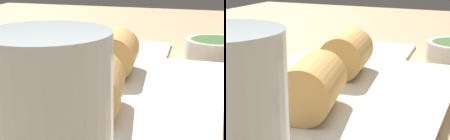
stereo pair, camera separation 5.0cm
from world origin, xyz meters
TOP-DOWN VIEW (x-y plane):
  - table_surface at (0.00, 0.00)cm, footprint 180.00×140.00cm
  - serving_plate at (-3.77, -2.72)cm, footprint 31.34×26.19cm
  - roll_front_left at (-10.13, -3.99)cm, footprint 9.34×6.63cm
  - roll_front_right at (3.57, -2.25)cm, footprint 9.45×7.11cm
  - spoon at (-7.15, -17.54)cm, footprint 14.96×7.90cm
  - napkin at (-27.87, -4.99)cm, footprint 13.81×11.98cm

SIDE VIEW (x-z plane):
  - table_surface at x=0.00cm, z-range 0.00..2.00cm
  - napkin at x=-27.87cm, z-range 2.00..2.60cm
  - spoon at x=-7.15cm, z-range 1.94..3.10cm
  - serving_plate at x=-3.77cm, z-range 2.01..3.51cm
  - roll_front_left at x=-10.13cm, z-range 3.50..9.13cm
  - roll_front_right at x=3.57cm, z-range 3.50..9.13cm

